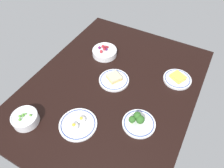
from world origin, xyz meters
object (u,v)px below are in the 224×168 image
Objects in this scene: plate_sandwich at (114,79)px; plate_cheese at (177,79)px; plate_broccoli at (138,122)px; bowl_berries at (105,52)px; bowl_peas at (25,119)px; plate_eggs at (78,124)px.

plate_sandwich is 1.08× the size of plate_cheese.
plate_broccoli is 1.02× the size of plate_cheese.
plate_cheese is (40.67, -8.66, -0.70)cm from plate_broccoli.
bowl_berries is 0.97× the size of plate_broccoli.
bowl_peas is at bearing 117.34° from plate_broccoli.
plate_sandwich is 55.26cm from bowl_peas.
bowl_berries reaches higher than plate_sandwich.
bowl_peas is at bearing 172.29° from bowl_berries.
plate_eggs is 36.94cm from plate_sandwich.
plate_cheese is (67.86, -61.25, -1.69)cm from bowl_peas.
bowl_berries is at bearing 16.06° from plate_eggs.
bowl_peas reaches higher than plate_cheese.
bowl_berries is 1.23× the size of bowl_peas.
bowl_berries reaches higher than plate_cheese.
bowl_peas is 0.79× the size of plate_broccoli.
plate_broccoli reaches higher than plate_cheese.
plate_broccoli is (-40.16, -43.47, -0.53)cm from bowl_berries.
plate_sandwich is 1.36× the size of bowl_peas.
plate_sandwich is (36.90, -1.57, 0.32)cm from plate_eggs.
plate_sandwich is 33.33cm from plate_broccoli.
plate_sandwich is at bearing -2.44° from plate_eggs.
plate_broccoli is (15.80, -27.36, 1.01)cm from plate_eggs.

